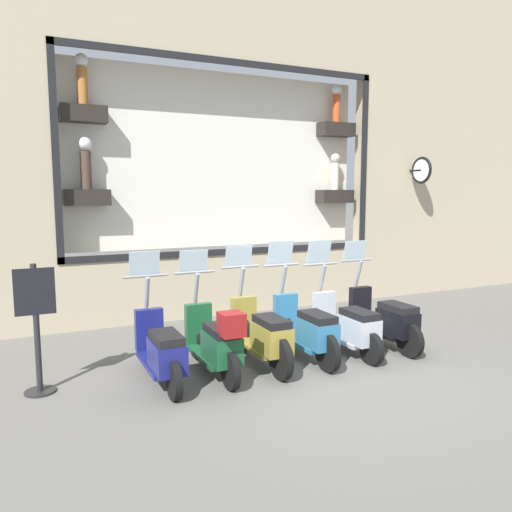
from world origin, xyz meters
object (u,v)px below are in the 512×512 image
at_px(scooter_teal_2, 307,330).
at_px(scooter_black_0, 385,320).
at_px(scooter_green_4, 216,341).
at_px(scooter_silver_1, 348,325).
at_px(shop_sign_post, 36,325).
at_px(scooter_navy_5, 161,351).
at_px(scooter_olive_3, 262,335).

bearing_deg(scooter_teal_2, scooter_black_0, -90.12).
bearing_deg(scooter_green_4, scooter_teal_2, -87.21).
xyz_separation_m(scooter_silver_1, shop_sign_post, (0.31, 4.20, 0.42)).
distance_m(scooter_teal_2, scooter_green_4, 1.40).
bearing_deg(scooter_silver_1, scooter_black_0, -89.79).
height_order(scooter_black_0, shop_sign_post, scooter_black_0).
bearing_deg(scooter_black_0, scooter_teal_2, 89.88).
bearing_deg(scooter_silver_1, scooter_teal_2, 89.56).
bearing_deg(scooter_green_4, shop_sign_post, 79.85).
height_order(scooter_black_0, scooter_navy_5, scooter_navy_5).
bearing_deg(shop_sign_post, scooter_silver_1, -94.26).
xyz_separation_m(scooter_teal_2, scooter_navy_5, (-0.01, 2.10, -0.02)).
distance_m(scooter_green_4, shop_sign_post, 2.16).
relative_size(scooter_black_0, scooter_navy_5, 1.00).
distance_m(scooter_green_4, scooter_navy_5, 0.70).
xyz_separation_m(scooter_black_0, scooter_silver_1, (-0.00, 0.70, -0.01)).
height_order(scooter_black_0, scooter_green_4, scooter_black_0).
xyz_separation_m(scooter_black_0, scooter_olive_3, (0.00, 2.10, 0.02)).
bearing_deg(scooter_olive_3, scooter_navy_5, 90.28).
xyz_separation_m(scooter_teal_2, scooter_green_4, (-0.07, 1.40, 0.03)).
xyz_separation_m(scooter_olive_3, scooter_navy_5, (-0.01, 1.40, -0.03)).
bearing_deg(scooter_green_4, scooter_olive_3, -84.32).
xyz_separation_m(scooter_black_0, scooter_green_4, (-0.07, 2.80, 0.03)).
bearing_deg(scooter_black_0, scooter_olive_3, 89.88).
distance_m(scooter_black_0, scooter_green_4, 2.80).
relative_size(scooter_black_0, scooter_silver_1, 1.01).
bearing_deg(shop_sign_post, scooter_green_4, -100.15).
relative_size(scooter_silver_1, scooter_navy_5, 1.00).
height_order(scooter_olive_3, scooter_navy_5, scooter_olive_3).
relative_size(scooter_teal_2, scooter_navy_5, 1.01).
distance_m(scooter_silver_1, scooter_green_4, 2.10).
distance_m(scooter_olive_3, shop_sign_post, 2.84).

